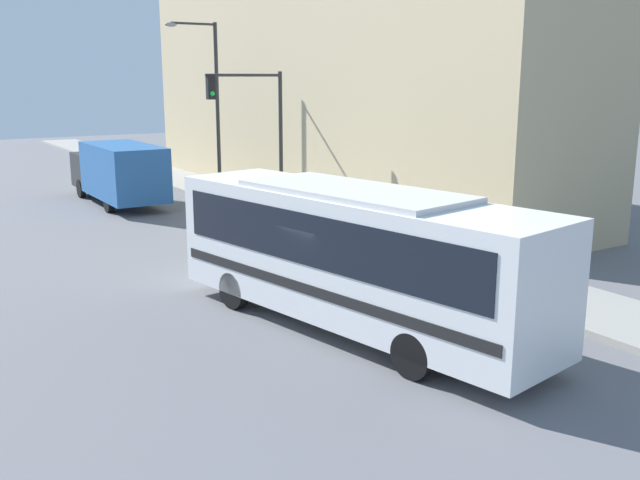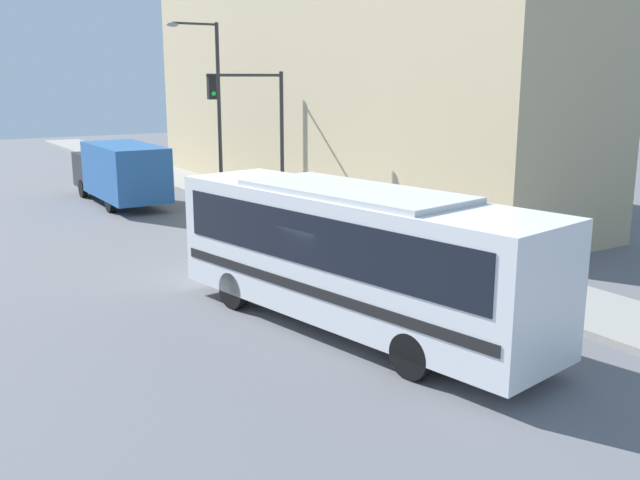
% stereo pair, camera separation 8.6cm
% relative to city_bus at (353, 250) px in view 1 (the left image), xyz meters
% --- Properties ---
extents(ground_plane, '(120.00, 120.00, 0.00)m').
position_rel_city_bus_xyz_m(ground_plane, '(-0.23, 0.92, -1.93)').
color(ground_plane, slate).
extents(sidewalk, '(3.02, 70.00, 0.16)m').
position_rel_city_bus_xyz_m(sidewalk, '(5.78, 20.92, -1.85)').
color(sidewalk, gray).
rests_on(sidewalk, ground_plane).
extents(building_facade, '(6.00, 29.91, 12.48)m').
position_rel_city_bus_xyz_m(building_facade, '(10.29, 16.88, 4.31)').
color(building_facade, tan).
rests_on(building_facade, ground_plane).
extents(city_bus, '(4.30, 10.46, 3.37)m').
position_rel_city_bus_xyz_m(city_bus, '(0.00, 0.00, 0.00)').
color(city_bus, white).
rests_on(city_bus, ground_plane).
extents(delivery_truck, '(2.46, 8.02, 2.83)m').
position_rel_city_bus_xyz_m(delivery_truck, '(0.52, 19.86, -0.38)').
color(delivery_truck, '#265999').
rests_on(delivery_truck, ground_plane).
extents(fire_hydrant, '(0.23, 0.32, 0.76)m').
position_rel_city_bus_xyz_m(fire_hydrant, '(4.87, 4.50, -1.39)').
color(fire_hydrant, red).
rests_on(fire_hydrant, sidewalk).
extents(traffic_light_pole, '(3.28, 0.35, 5.88)m').
position_rel_city_bus_xyz_m(traffic_light_pole, '(3.96, 12.34, 2.22)').
color(traffic_light_pole, '#2D2D2D').
rests_on(traffic_light_pole, sidewalk).
extents(street_lamp, '(2.52, 0.28, 8.14)m').
position_rel_city_bus_xyz_m(street_lamp, '(4.82, 18.66, 2.99)').
color(street_lamp, '#2D2D2D').
rests_on(street_lamp, sidewalk).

